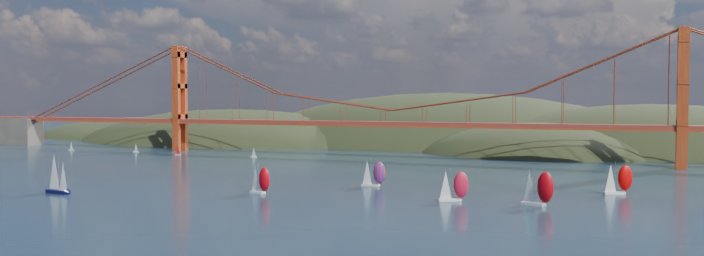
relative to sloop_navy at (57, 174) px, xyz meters
name	(u,v)px	position (x,y,z in m)	size (l,w,h in m)	color
ground	(115,222)	(47.88, -29.26, -5.62)	(1200.00, 1200.00, 0.00)	black
headlands	(527,169)	(92.83, 249.03, -18.08)	(725.00, 225.00, 96.00)	black
bridge	(390,88)	(46.14, 150.74, 26.61)	(552.00, 12.00, 55.00)	maroon
sloop_navy	(57,174)	(0.00, 0.00, 0.00)	(8.42, 5.07, 12.74)	black
racer_0	(260,179)	(54.01, 22.01, -1.50)	(7.80, 4.87, 8.72)	white
racer_1	(453,185)	(108.50, 29.56, -1.39)	(8.00, 5.45, 8.95)	white
racer_2	(537,187)	(129.98, 30.49, -0.91)	(8.93, 5.99, 9.99)	silver
racer_3	(618,179)	(147.85, 61.21, -1.20)	(8.33, 6.09, 9.37)	white
racer_rwb	(373,173)	(77.72, 49.98, -1.46)	(7.65, 3.10, 8.81)	silver
distant_boat_0	(71,146)	(-124.69, 127.37, -3.22)	(3.00, 2.00, 4.70)	silver
distant_boat_1	(136,148)	(-84.57, 130.88, -3.22)	(3.00, 2.00, 4.70)	silver
distant_boat_2	(178,150)	(-54.12, 125.53, -3.22)	(3.00, 2.00, 4.70)	silver
distant_boat_3	(254,152)	(-13.05, 128.33, -3.22)	(3.00, 2.00, 4.70)	silver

